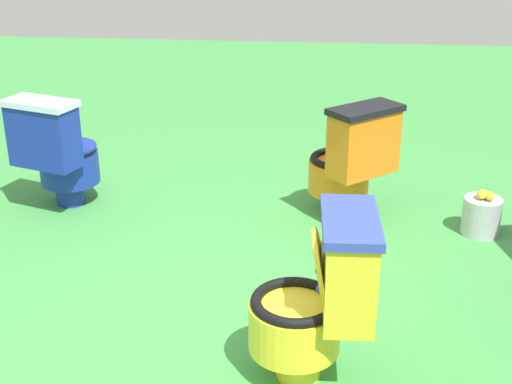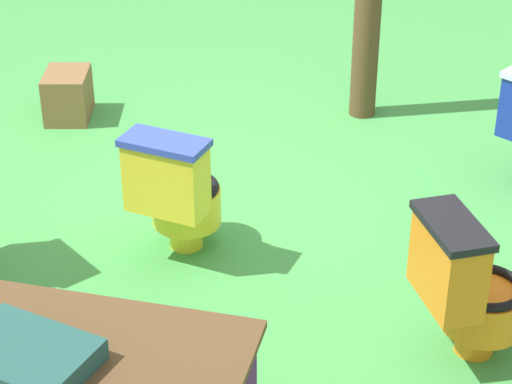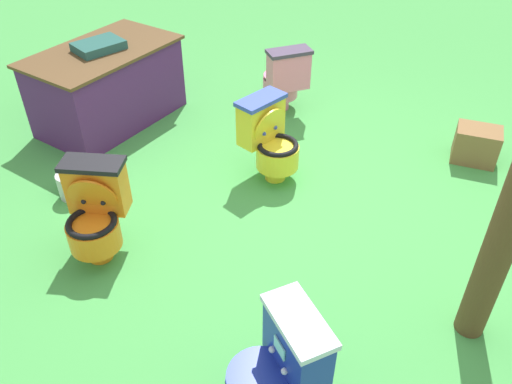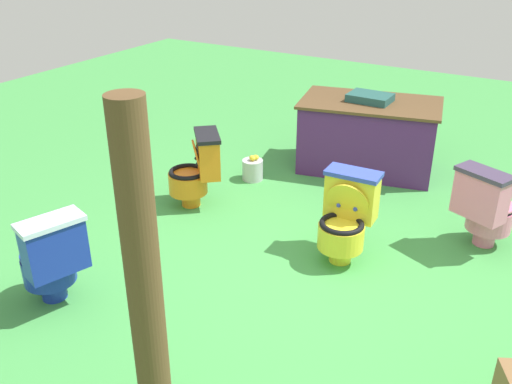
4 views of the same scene
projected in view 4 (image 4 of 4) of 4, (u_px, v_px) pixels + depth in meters
ground at (312, 279)px, 4.38m from camera, size 14.00×14.00×0.00m
toilet_orange at (197, 169)px, 5.36m from camera, size 0.64×0.63×0.73m
toilet_yellow at (346, 216)px, 4.52m from camera, size 0.44×0.51×0.73m
toilet_blue at (51, 258)px, 3.97m from camera, size 0.59×0.54×0.73m
toilet_pink at (486, 207)px, 4.66m from camera, size 0.56×0.61×0.73m
vendor_table at (368, 135)px, 6.14m from camera, size 1.61×1.16×0.85m
wooden_post at (144, 279)px, 2.78m from camera, size 0.18×0.18×1.86m
lemon_bucket at (253, 169)px, 6.00m from camera, size 0.22×0.22×0.28m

